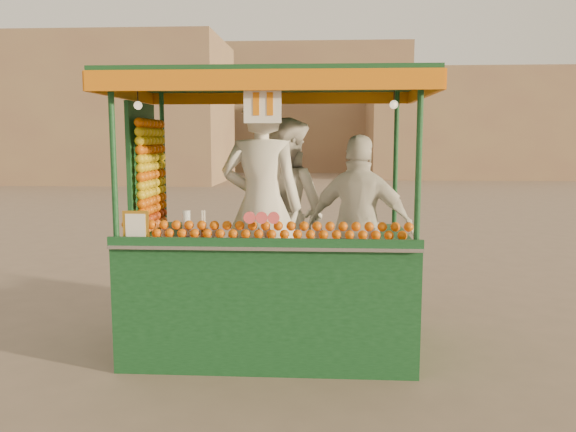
# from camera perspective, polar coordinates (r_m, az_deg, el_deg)

# --- Properties ---
(ground) EXTENTS (90.00, 90.00, 0.00)m
(ground) POSITION_cam_1_polar(r_m,az_deg,el_deg) (5.48, 0.24, -12.09)
(ground) COLOR #6D5B4E
(ground) RESTS_ON ground
(building_left) EXTENTS (10.00, 6.00, 6.00)m
(building_left) POSITION_cam_1_polar(r_m,az_deg,el_deg) (26.84, -17.04, 9.71)
(building_left) COLOR #8B714F
(building_left) RESTS_ON ground
(building_right) EXTENTS (9.00, 6.00, 5.00)m
(building_right) POSITION_cam_1_polar(r_m,az_deg,el_deg) (29.92, 16.62, 8.51)
(building_right) COLOR #8B714F
(building_right) RESTS_ON ground
(building_center) EXTENTS (14.00, 7.00, 7.00)m
(building_center) POSITION_cam_1_polar(r_m,az_deg,el_deg) (35.26, -0.26, 10.26)
(building_center) COLOR #8B714F
(building_center) RESTS_ON ground
(juice_cart) EXTENTS (2.61, 1.69, 2.37)m
(juice_cart) POSITION_cam_1_polar(r_m,az_deg,el_deg) (5.06, -2.44, -4.68)
(juice_cart) COLOR #0F3718
(juice_cart) RESTS_ON ground
(vendor_left) EXTENTS (0.74, 0.52, 1.95)m
(vendor_left) POSITION_cam_1_polar(r_m,az_deg,el_deg) (5.11, -2.59, 0.91)
(vendor_left) COLOR silver
(vendor_left) RESTS_ON ground
(vendor_middle) EXTENTS (1.08, 1.06, 1.76)m
(vendor_middle) POSITION_cam_1_polar(r_m,az_deg,el_deg) (5.47, -0.21, 0.35)
(vendor_middle) COLOR silver
(vendor_middle) RESTS_ON ground
(vendor_right) EXTENTS (1.01, 0.64, 1.60)m
(vendor_right) POSITION_cam_1_polar(r_m,az_deg,el_deg) (5.12, 7.03, -1.09)
(vendor_right) COLOR silver
(vendor_right) RESTS_ON ground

